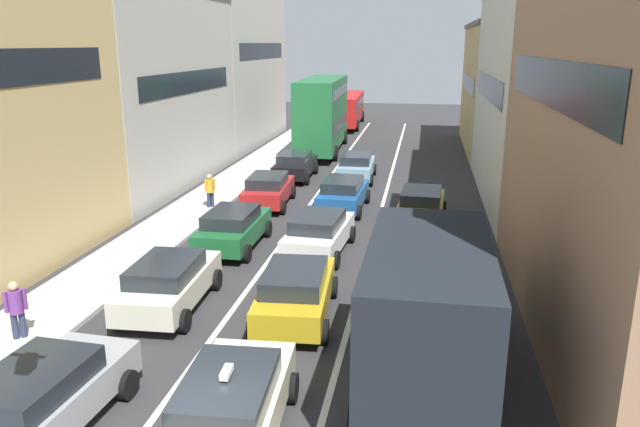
# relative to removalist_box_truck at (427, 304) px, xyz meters

# --- Properties ---
(sidewalk_left) EXTENTS (2.60, 64.00, 0.14)m
(sidewalk_left) POSITION_rel_removalist_box_truck_xyz_m (-10.40, 15.97, -1.90)
(sidewalk_left) COLOR #B3B3B3
(sidewalk_left) RESTS_ON ground
(lane_stripe_left) EXTENTS (0.16, 60.00, 0.01)m
(lane_stripe_left) POSITION_rel_removalist_box_truck_xyz_m (-5.40, 15.97, -1.97)
(lane_stripe_left) COLOR silver
(lane_stripe_left) RESTS_ON ground
(lane_stripe_right) EXTENTS (0.16, 60.00, 0.01)m
(lane_stripe_right) POSITION_rel_removalist_box_truck_xyz_m (-2.00, 15.97, -1.97)
(lane_stripe_right) COLOR silver
(lane_stripe_right) RESTS_ON ground
(building_row_left) EXTENTS (7.20, 43.90, 12.70)m
(building_row_left) POSITION_rel_removalist_box_truck_xyz_m (-15.70, 18.09, 3.97)
(building_row_left) COLOR tan
(building_row_left) RESTS_ON ground
(building_row_right) EXTENTS (7.20, 43.90, 12.02)m
(building_row_right) POSITION_rel_removalist_box_truck_xyz_m (6.20, 16.40, 3.25)
(building_row_right) COLOR tan
(building_row_right) RESTS_ON ground
(removalist_box_truck) EXTENTS (2.76, 7.73, 3.58)m
(removalist_box_truck) POSITION_rel_removalist_box_truck_xyz_m (0.00, 0.00, 0.00)
(removalist_box_truck) COLOR #1E5933
(removalist_box_truck) RESTS_ON ground
(taxi_centre_lane_front) EXTENTS (2.25, 4.39, 1.66)m
(taxi_centre_lane_front) POSITION_rel_removalist_box_truck_xyz_m (-3.58, -2.67, -1.18)
(taxi_centre_lane_front) COLOR beige
(taxi_centre_lane_front) RESTS_ON ground
(sedan_left_lane_front) EXTENTS (2.28, 4.41, 1.49)m
(sedan_left_lane_front) POSITION_rel_removalist_box_truck_xyz_m (-7.26, -3.04, -1.18)
(sedan_left_lane_front) COLOR gray
(sedan_left_lane_front) RESTS_ON ground
(sedan_centre_lane_second) EXTENTS (2.29, 4.41, 1.49)m
(sedan_centre_lane_second) POSITION_rel_removalist_box_truck_xyz_m (-3.51, 2.91, -1.18)
(sedan_centre_lane_second) COLOR #B29319
(sedan_centre_lane_second) RESTS_ON ground
(wagon_left_lane_second) EXTENTS (2.21, 4.37, 1.49)m
(wagon_left_lane_second) POSITION_rel_removalist_box_truck_xyz_m (-7.21, 2.92, -1.18)
(wagon_left_lane_second) COLOR beige
(wagon_left_lane_second) RESTS_ON ground
(hatchback_centre_lane_third) EXTENTS (2.29, 4.41, 1.49)m
(hatchback_centre_lane_third) POSITION_rel_removalist_box_truck_xyz_m (-3.79, 8.30, -1.18)
(hatchback_centre_lane_third) COLOR silver
(hatchback_centre_lane_third) RESTS_ON ground
(sedan_left_lane_third) EXTENTS (2.06, 4.30, 1.49)m
(sedan_left_lane_third) POSITION_rel_removalist_box_truck_xyz_m (-7.03, 8.37, -1.18)
(sedan_left_lane_third) COLOR #19592D
(sedan_left_lane_third) RESTS_ON ground
(coupe_centre_lane_fourth) EXTENTS (2.19, 4.36, 1.49)m
(coupe_centre_lane_fourth) POSITION_rel_removalist_box_truck_xyz_m (-3.72, 14.30, -1.18)
(coupe_centre_lane_fourth) COLOR #194C8C
(coupe_centre_lane_fourth) RESTS_ON ground
(sedan_left_lane_fourth) EXTENTS (2.27, 4.40, 1.49)m
(sedan_left_lane_fourth) POSITION_rel_removalist_box_truck_xyz_m (-7.27, 14.51, -1.18)
(sedan_left_lane_fourth) COLOR #A51E1E
(sedan_left_lane_fourth) RESTS_ON ground
(sedan_centre_lane_fifth) EXTENTS (2.15, 4.34, 1.49)m
(sedan_centre_lane_fifth) POSITION_rel_removalist_box_truck_xyz_m (-3.84, 20.71, -1.18)
(sedan_centre_lane_fifth) COLOR #759EB7
(sedan_centre_lane_fifth) RESTS_ON ground
(sedan_left_lane_fifth) EXTENTS (2.10, 4.32, 1.49)m
(sedan_left_lane_fifth) POSITION_rel_removalist_box_truck_xyz_m (-7.24, 20.45, -1.18)
(sedan_left_lane_fifth) COLOR black
(sedan_left_lane_fifth) RESTS_ON ground
(sedan_right_lane_behind_truck) EXTENTS (2.21, 4.37, 1.49)m
(sedan_right_lane_behind_truck) POSITION_rel_removalist_box_truck_xyz_m (-0.20, 6.85, -1.18)
(sedan_right_lane_behind_truck) COLOR gray
(sedan_right_lane_behind_truck) RESTS_ON ground
(wagon_right_lane_far) EXTENTS (2.24, 4.39, 1.49)m
(wagon_right_lane_far) POSITION_rel_removalist_box_truck_xyz_m (-0.21, 12.78, -1.18)
(wagon_right_lane_far) COLOR #B29319
(wagon_right_lane_far) RESTS_ON ground
(bus_mid_queue_primary) EXTENTS (3.11, 10.59, 5.06)m
(bus_mid_queue_primary) POSITION_rel_removalist_box_truck_xyz_m (-7.19, 29.28, 0.86)
(bus_mid_queue_primary) COLOR #1E6033
(bus_mid_queue_primary) RESTS_ON ground
(bus_far_queue_secondary) EXTENTS (3.09, 10.58, 2.90)m
(bus_far_queue_secondary) POSITION_rel_removalist_box_truck_xyz_m (-7.29, 43.08, -0.21)
(bus_far_queue_secondary) COLOR #B21919
(bus_far_queue_secondary) RESTS_ON ground
(pedestrian_near_kerb) EXTENTS (0.38, 0.44, 1.66)m
(pedestrian_near_kerb) POSITION_rel_removalist_box_truck_xyz_m (-9.70, 13.37, -1.03)
(pedestrian_near_kerb) COLOR #262D47
(pedestrian_near_kerb) RESTS_ON ground
(pedestrian_mid_sidewalk) EXTENTS (0.44, 0.38, 1.66)m
(pedestrian_mid_sidewalk) POSITION_rel_removalist_box_truck_xyz_m (-10.13, 0.31, -1.03)
(pedestrian_mid_sidewalk) COLOR #262D47
(pedestrian_mid_sidewalk) RESTS_ON ground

